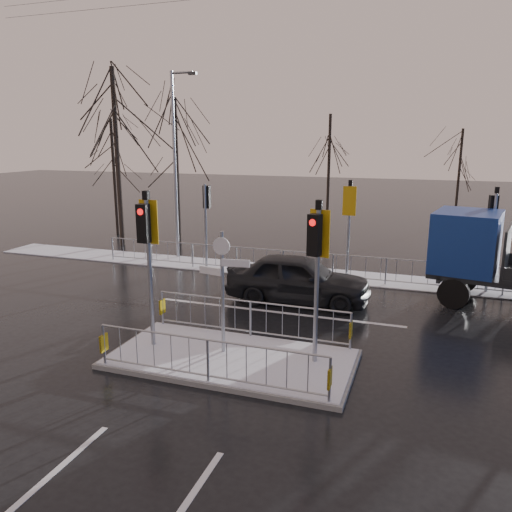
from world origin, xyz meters
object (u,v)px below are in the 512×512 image
(flatbed_truck, at_px, (495,257))
(car_far_lane, at_px, (298,279))
(traffic_island, at_px, (231,346))
(street_lamp_left, at_px, (176,159))

(flatbed_truck, bearing_deg, car_far_lane, -162.91)
(traffic_island, height_order, car_far_lane, traffic_island)
(traffic_island, bearing_deg, flatbed_truck, 46.62)
(traffic_island, xyz_separation_m, street_lamp_left, (-6.42, 9.49, 4.10))
(flatbed_truck, relative_size, street_lamp_left, 0.84)
(traffic_island, height_order, flatbed_truck, traffic_island)
(car_far_lane, bearing_deg, street_lamp_left, 55.04)
(traffic_island, bearing_deg, street_lamp_left, 124.07)
(flatbed_truck, xyz_separation_m, street_lamp_left, (-12.95, 2.58, 2.88))
(street_lamp_left, bearing_deg, traffic_island, -55.93)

